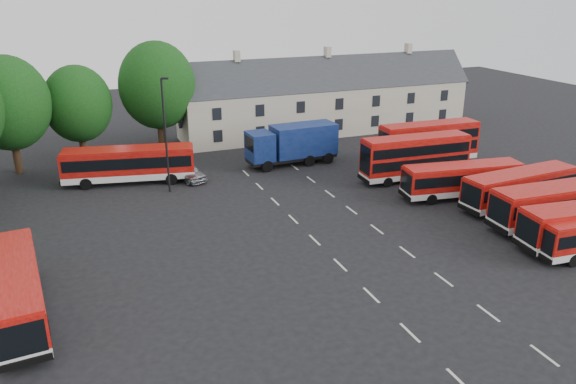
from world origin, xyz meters
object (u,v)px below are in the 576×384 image
(box_truck, at_px, (293,143))
(silver_car, at_px, (187,172))
(bus_west, at_px, (16,288))
(bus_dd_south, at_px, (415,155))
(lamppost, at_px, (166,133))

(box_truck, relative_size, silver_car, 2.01)
(bus_west, bearing_deg, box_truck, -55.39)
(bus_dd_south, relative_size, box_truck, 1.12)
(bus_west, xyz_separation_m, silver_car, (13.14, 19.17, -1.02))
(bus_dd_south, distance_m, silver_car, 20.78)
(bus_dd_south, height_order, bus_west, bus_dd_south)
(box_truck, xyz_separation_m, silver_car, (-10.79, -0.89, -1.43))
(box_truck, height_order, lamppost, lamppost)
(bus_dd_south, bearing_deg, box_truck, 138.09)
(bus_west, bearing_deg, silver_car, -39.79)
(bus_dd_south, bearing_deg, lamppost, 169.90)
(bus_dd_south, relative_size, lamppost, 1.03)
(bus_west, height_order, silver_car, bus_west)
(bus_dd_south, height_order, box_truck, bus_dd_south)
(bus_dd_south, xyz_separation_m, lamppost, (-21.35, 5.05, 2.91))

